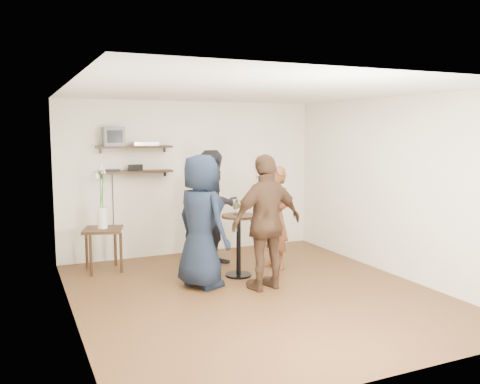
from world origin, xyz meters
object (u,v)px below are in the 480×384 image
side_table (103,235)px  person_navy (201,221)px  crt_monitor (113,136)px  drinks_table (239,237)px  dvd_deck (145,144)px  person_plaid (275,218)px  person_brown (267,222)px  person_dark (214,208)px  radio (135,168)px

side_table → person_navy: (1.09, -1.33, 0.35)m
crt_monitor → drinks_table: 2.57m
dvd_deck → person_plaid: dvd_deck is taller
person_navy → person_brown: size_ratio=1.00×
dvd_deck → side_table: dvd_deck is taller
person_dark → person_plaid: bearing=-42.5°
crt_monitor → person_plaid: 2.85m
radio → drinks_table: 2.13m
drinks_table → person_brown: person_brown is taller
dvd_deck → person_brown: 2.68m
drinks_table → person_plaid: bearing=13.0°
person_plaid → radio: bearing=-140.4°
crt_monitor → dvd_deck: crt_monitor is taller
side_table → person_dark: person_dark is taller
person_plaid → person_brown: 1.05m
crt_monitor → dvd_deck: bearing=0.0°
person_plaid → person_navy: (-1.35, -0.40, 0.11)m
side_table → person_plaid: person_plaid is taller
person_plaid → person_brown: size_ratio=0.87×
drinks_table → person_navy: person_navy is taller
person_dark → person_navy: size_ratio=1.01×
drinks_table → person_brown: bearing=-82.1°
dvd_deck → drinks_table: 2.25m
dvd_deck → person_dark: 1.57m
crt_monitor → person_navy: size_ratio=0.18×
dvd_deck → person_plaid: (1.65, -1.39, -1.11)m
person_dark → person_brown: bearing=-90.1°
person_navy → dvd_deck: bearing=-10.9°
drinks_table → crt_monitor: bearing=133.5°
radio → crt_monitor: bearing=180.0°
side_table → person_dark: (1.65, -0.39, 0.36)m
person_dark → person_navy: person_dark is taller
crt_monitor → person_navy: crt_monitor is taller
drinks_table → person_dark: bearing=98.1°
side_table → drinks_table: size_ratio=0.76×
person_plaid → person_navy: 1.41m
crt_monitor → person_dark: crt_monitor is taller
person_plaid → person_dark: bearing=-137.5°
person_navy → person_brown: bearing=-141.3°
radio → person_navy: size_ratio=0.12×
radio → person_dark: size_ratio=0.12×
person_plaid → dvd_deck: bearing=-143.1°
crt_monitor → person_plaid: crt_monitor is taller
side_table → drinks_table: (1.75, -1.09, 0.03)m
crt_monitor → dvd_deck: (0.51, 0.00, -0.12)m
dvd_deck → person_brown: (1.06, -2.25, -0.99)m
radio → side_table: (-0.62, -0.46, -0.97)m
person_dark → side_table: bearing=158.7°
dvd_deck → drinks_table: (0.96, -1.55, -1.32)m
drinks_table → person_navy: (-0.66, -0.25, 0.32)m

